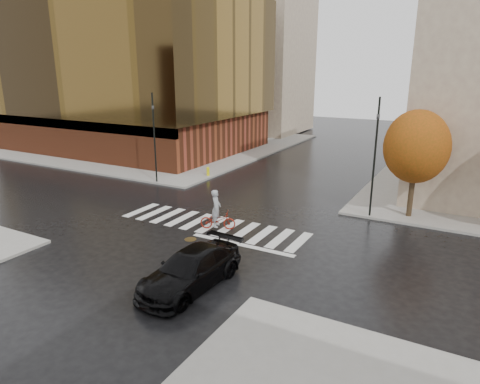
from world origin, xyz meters
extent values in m
plane|color=black|center=(0.00, 0.00, 0.00)|extent=(120.00, 120.00, 0.00)
cube|color=gray|center=(-21.00, 21.00, 0.07)|extent=(30.00, 30.00, 0.15)
cube|color=silver|center=(0.00, 0.50, 0.01)|extent=(12.00, 3.00, 0.01)
cube|color=brown|center=(-22.00, 18.00, 2.15)|extent=(26.00, 18.00, 4.00)
cube|color=beige|center=(-22.00, 9.20, 3.65)|extent=(26.00, 0.40, 1.00)
cube|color=brown|center=(-22.00, 18.00, 10.15)|extent=(27.00, 19.00, 12.00)
cube|color=gray|center=(-16.00, 37.00, 10.15)|extent=(14.00, 12.00, 20.00)
cylinder|color=black|center=(10.00, 7.40, 1.55)|extent=(0.32, 0.32, 2.80)
ellipsoid|color=#A84310|center=(10.00, 7.40, 4.47)|extent=(3.80, 3.80, 4.37)
imported|color=black|center=(3.27, -6.25, 0.79)|extent=(2.57, 5.56, 1.57)
imported|color=maroon|center=(0.66, 0.08, 0.54)|extent=(2.16, 1.41, 1.07)
imported|color=#989CA0|center=(0.56, 0.08, 1.23)|extent=(0.78, 0.93, 2.18)
cylinder|color=black|center=(-9.00, 6.30, 3.64)|extent=(0.12, 0.12, 6.99)
imported|color=black|center=(-9.00, 6.30, 6.18)|extent=(0.18, 0.14, 0.87)
cylinder|color=black|center=(7.87, 6.30, 3.75)|extent=(0.12, 0.12, 7.21)
imported|color=black|center=(7.87, 6.30, 6.37)|extent=(0.20, 0.22, 0.90)
cylinder|color=yellow|center=(-6.50, 10.00, 0.46)|extent=(0.25, 0.25, 0.62)
sphere|color=yellow|center=(-6.50, 10.00, 0.77)|extent=(0.27, 0.27, 0.27)
cylinder|color=#4F3D1C|center=(0.20, -2.00, 0.01)|extent=(0.71, 0.71, 0.01)
camera|label=1|loc=(13.02, -19.51, 8.94)|focal=32.00mm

